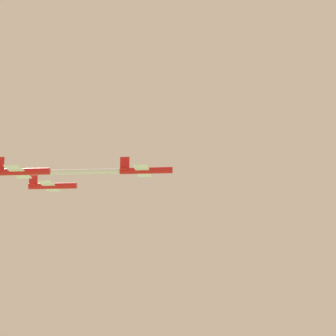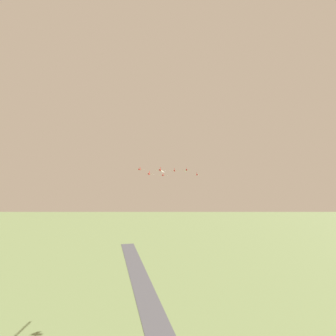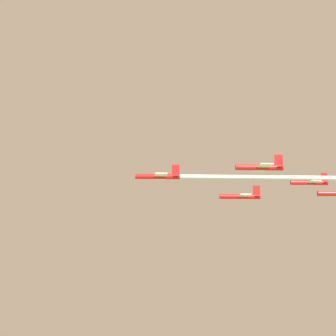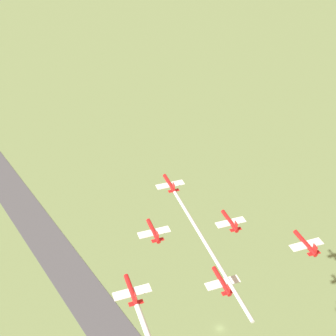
{
  "view_description": "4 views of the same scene",
  "coord_description": "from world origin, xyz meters",
  "px_view_note": "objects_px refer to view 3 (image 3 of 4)",
  "views": [
    {
      "loc": [
        -48.62,
        -78.31,
        92.8
      ],
      "look_at": [
        -13.91,
        53.76,
        127.89
      ],
      "focal_mm": 85.0,
      "sensor_mm": 36.0,
      "label": 1
    },
    {
      "loc": [
        180.02,
        -5.14,
        117.25
      ],
      "look_at": [
        -18.52,
        55.48,
        127.73
      ],
      "focal_mm": 28.0,
      "sensor_mm": 36.0,
      "label": 2
    },
    {
      "loc": [
        29.1,
        170.12,
        105.72
      ],
      "look_at": [
        -18.73,
        55.23,
        126.72
      ],
      "focal_mm": 70.0,
      "sensor_mm": 36.0,
      "label": 3
    },
    {
      "loc": [
        -106.54,
        119.1,
        206.09
      ],
      "look_at": [
        -10.49,
        43.01,
        124.53
      ],
      "focal_mm": 50.0,
      "sensor_mm": 36.0,
      "label": 4
    }
  ],
  "objects_px": {
    "jet_1": "(261,167)",
    "jet_2": "(242,196)",
    "jet_0": "(159,176)",
    "jet_5": "(311,183)"
  },
  "relations": [
    {
      "from": "jet_1",
      "to": "jet_2",
      "type": "bearing_deg",
      "value": -0.0
    },
    {
      "from": "jet_0",
      "to": "jet_2",
      "type": "bearing_deg",
      "value": -59.53
    },
    {
      "from": "jet_0",
      "to": "jet_2",
      "type": "relative_size",
      "value": 1.0
    },
    {
      "from": "jet_0",
      "to": "jet_5",
      "type": "xyz_separation_m",
      "value": [
        -42.25,
        -8.42,
        2.21
      ]
    },
    {
      "from": "jet_0",
      "to": "jet_2",
      "type": "xyz_separation_m",
      "value": [
        -21.13,
        -4.21,
        -2.59
      ]
    },
    {
      "from": "jet_0",
      "to": "jet_1",
      "type": "relative_size",
      "value": 1.0
    },
    {
      "from": "jet_5",
      "to": "jet_1",
      "type": "bearing_deg",
      "value": 150.46
    },
    {
      "from": "jet_2",
      "to": "jet_5",
      "type": "distance_m",
      "value": 22.07
    },
    {
      "from": "jet_1",
      "to": "jet_2",
      "type": "height_order",
      "value": "jet_1"
    },
    {
      "from": "jet_0",
      "to": "jet_5",
      "type": "distance_m",
      "value": 43.14
    }
  ]
}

